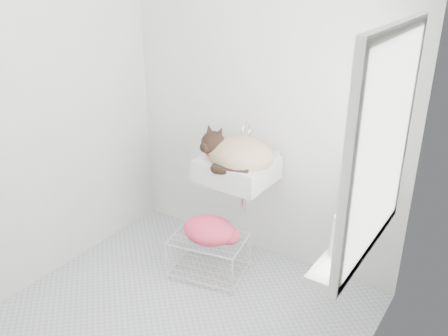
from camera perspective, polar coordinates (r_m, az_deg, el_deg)
The scene contains 15 objects.
floor at distance 3.27m, azimuth -5.31°, elevation -17.25°, with size 2.20×2.00×0.02m, color #B6BDC6.
back_wall at distance 3.42m, azimuth 4.52°, elevation 8.57°, with size 2.20×0.02×2.50m, color white.
right_wall at distance 2.14m, azimuth 17.00°, elevation -1.92°, with size 0.02×2.00×2.50m, color white.
left_wall at distance 3.41m, azimuth -20.82°, elevation 7.07°, with size 0.02×2.00×2.50m, color white.
window_glass at distance 2.29m, azimuth 18.49°, elevation 2.25°, with size 0.01×0.80×1.00m, color white.
window_frame at distance 2.29m, azimuth 18.13°, elevation 2.34°, with size 0.04×0.90×1.10m, color white.
windowsill at distance 2.53m, azimuth 15.34°, elevation -8.39°, with size 0.16×0.88×0.04m, color white.
sink at distance 3.35m, azimuth 1.57°, elevation 1.10°, with size 0.50×0.43×0.20m, color white.
faucet at distance 3.44m, azimuth 3.20°, elevation 4.21°, with size 0.18×0.13×0.18m, color silver, non-canonical shape.
cat at distance 3.32m, azimuth 1.57°, elevation 1.61°, with size 0.49×0.40×0.31m.
wire_rack at distance 3.55m, azimuth -1.85°, elevation -10.41°, with size 0.51×0.36×0.31m, color silver.
towel at distance 3.42m, azimuth -1.81°, elevation -8.11°, with size 0.38×0.27×0.16m, color #EE5729.
bottle_a at distance 2.37m, azimuth 13.60°, elevation -10.02°, with size 0.09×0.09×0.24m, color silver.
bottle_b at distance 2.47m, azimuth 14.62°, elevation -8.68°, with size 0.09×0.10×0.21m, color teal.
bottle_c at distance 2.69m, azimuth 16.62°, elevation -6.00°, with size 0.14×0.14×0.18m, color silver.
Camera 1 is at (1.60, -1.88, 2.14)m, focal length 38.42 mm.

